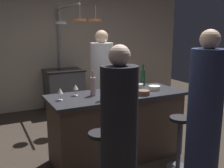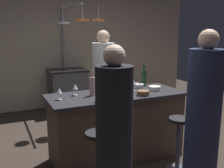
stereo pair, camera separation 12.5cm
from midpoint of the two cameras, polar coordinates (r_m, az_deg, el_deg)
The scene contains 20 objects.
ground_plane at distance 3.72m, azimuth 0.08°, elevation -15.71°, with size 9.00×9.00×0.00m, color #382D26.
back_wall at distance 6.00m, azimuth -12.45°, elevation 7.48°, with size 6.40×0.16×2.60m, color #BCAD99.
kitchen_island at distance 3.53m, azimuth 0.08°, elevation -9.18°, with size 1.80×0.72×0.90m.
stove_range at distance 5.74m, azimuth -11.07°, elevation -1.27°, with size 0.80×0.64×0.89m.
chef at distance 4.22m, azimuth -3.07°, elevation -0.84°, with size 0.36×0.36×1.72m.
bar_stool_left at distance 2.85m, azimuth -3.75°, elevation -16.25°, with size 0.28×0.28×0.68m.
guest_left at distance 2.42m, azimuth 0.04°, elevation -11.98°, with size 0.34×0.34×1.59m.
bar_stool_right at distance 3.36m, azimuth 13.47°, elevation -12.03°, with size 0.28×0.28×0.68m.
guest_right at distance 2.97m, azimuth 18.47°, elevation -6.77°, with size 0.36×0.36×1.72m.
overhead_pot_rack at distance 5.13m, azimuth -9.64°, elevation 11.00°, with size 0.88×1.38×2.17m.
pepper_mill at distance 3.52m, azimuth -0.76°, elevation 0.12°, with size 0.05×0.05×0.21m, color #382319.
wine_bottle_white at distance 3.06m, azimuth -2.87°, elevation -1.18°, with size 0.07×0.07×0.33m.
wine_bottle_rose at distance 3.29m, azimuth -5.27°, elevation -0.44°, with size 0.07×0.07×0.32m.
wine_bottle_green at distance 3.88m, azimuth 5.84°, elevation 1.42°, with size 0.07×0.07×0.32m.
wine_glass_by_chef at distance 3.12m, azimuth -12.44°, elevation -1.64°, with size 0.07×0.07×0.15m.
wine_glass_near_left_guest at distance 3.31m, azimuth -9.08°, elevation -0.78°, with size 0.07×0.07×0.15m.
wine_glass_near_right_guest at distance 3.56m, azimuth 3.77°, elevation 0.24°, with size 0.07×0.07×0.15m.
mixing_bowl_steel at distance 3.74m, azimuth 4.53°, elevation -0.39°, with size 0.18×0.18×0.06m, color #B7B7BC.
mixing_bowl_wooden at distance 3.33m, azimuth 5.88°, elevation -1.91°, with size 0.16×0.16×0.06m, color brown.
mixing_bowl_ceramic at distance 3.62m, azimuth 8.29°, elevation -0.88°, with size 0.16×0.16×0.06m, color silver.
Camera 1 is at (-1.55, -2.92, 1.71)m, focal length 41.67 mm.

